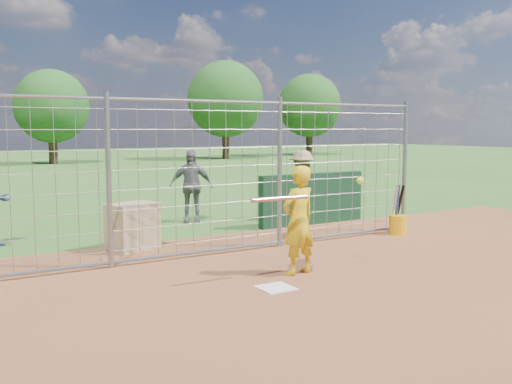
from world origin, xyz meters
TOP-DOWN VIEW (x-y plane):
  - ground at (0.00, 0.00)m, footprint 100.00×100.00m
  - infield_dirt at (0.00, -3.00)m, footprint 18.00×18.00m
  - home_plate at (0.00, -0.20)m, footprint 0.43×0.43m
  - dugout_wall at (3.40, 3.60)m, footprint 2.60×0.20m
  - batter at (0.68, 0.26)m, footprint 0.62×0.46m
  - bystander_b at (1.27, 5.20)m, footprint 1.01×0.77m
  - bystander_c at (3.57, 4.22)m, footprint 1.04×0.62m
  - equipment_bin at (-0.79, 3.06)m, footprint 0.93×0.78m
  - equipment_in_play at (0.55, 0.03)m, footprint 1.94×0.18m
  - bucket_with_bats at (4.11, 1.76)m, footprint 0.34×0.34m
  - backstop_fence at (0.00, 2.00)m, footprint 9.08×0.08m
  - tree_line at (3.13, 28.13)m, footprint 44.66×6.72m

SIDE VIEW (x-z plane):
  - ground at x=0.00m, z-range 0.00..0.00m
  - infield_dirt at x=0.00m, z-range 0.01..0.01m
  - home_plate at x=0.00m, z-range 0.00..0.02m
  - bucket_with_bats at x=4.11m, z-range -0.24..0.73m
  - equipment_bin at x=-0.79m, z-range 0.00..0.80m
  - dugout_wall at x=3.40m, z-range 0.00..1.10m
  - batter at x=0.68m, z-range 0.00..1.55m
  - bystander_c at x=3.57m, z-range 0.00..1.58m
  - bystander_b at x=1.27m, z-range 0.00..1.60m
  - equipment_in_play at x=0.55m, z-range 1.06..1.31m
  - backstop_fence at x=0.00m, z-range -0.04..2.56m
  - tree_line at x=3.13m, z-range 0.47..6.95m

